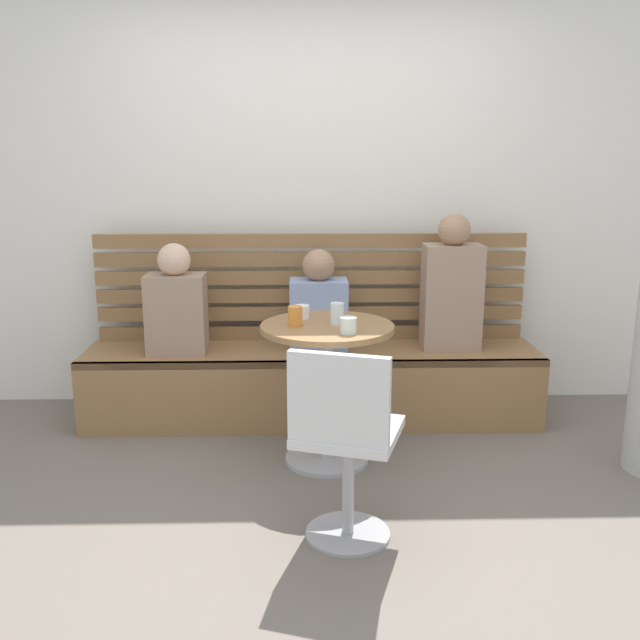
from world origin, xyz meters
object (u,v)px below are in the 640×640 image
cafe_table (327,367)px  white_chair (345,439)px  person_child_left (176,305)px  cup_tumbler_orange (295,316)px  booth_bench (312,384)px  person_adult (452,289)px  cup_ceramic_white (302,312)px  cup_glass_short (348,325)px  cup_water_clear (337,314)px  person_child_middle (319,306)px

cafe_table → white_chair: bearing=-87.0°
person_child_left → cup_tumbler_orange: person_child_left is taller
booth_bench → cafe_table: (0.07, -0.60, 0.30)m
person_adult → cup_ceramic_white: size_ratio=10.06×
white_chair → person_child_left: 1.66m
cafe_table → cup_glass_short: (0.09, -0.18, 0.26)m
cafe_table → person_adult: bearing=39.2°
white_chair → cup_water_clear: (0.01, 0.82, 0.33)m
person_child_left → cup_tumbler_orange: 0.91m
person_child_left → person_child_middle: size_ratio=1.07×
person_child_middle → cup_glass_short: bearing=-81.3°
cafe_table → person_child_left: (-0.86, 0.56, 0.21)m
person_adult → person_child_left: bearing=-178.0°
person_adult → person_child_left: size_ratio=1.25×
cup_glass_short → cup_ceramic_white: (-0.22, 0.32, -0.01)m
booth_bench → person_adult: size_ratio=3.35×
booth_bench → cafe_table: cafe_table is taller
person_child_middle → white_chair: bearing=-87.1°
person_adult → person_child_middle: size_ratio=1.34×
cup_glass_short → cup_water_clear: bearing=102.9°
person_adult → cup_water_clear: 0.94m
cup_water_clear → cup_glass_short: bearing=-77.1°
cafe_table → person_child_middle: 0.65m
white_chair → cup_water_clear: 0.88m
booth_bench → cup_ceramic_white: (-0.06, -0.46, 0.55)m
person_adult → person_child_middle: bearing=179.9°
booth_bench → cup_tumbler_orange: (-0.09, -0.62, 0.57)m
person_child_middle → cup_ceramic_white: person_child_middle is taller
booth_bench → cup_ceramic_white: bearing=-97.3°
cafe_table → white_chair: (0.04, -0.81, -0.05)m
person_adult → cup_tumbler_orange: person_adult is taller
person_child_middle → cup_glass_short: person_child_middle is taller
cup_ceramic_white → booth_bench: bearing=82.7°
white_chair → cup_ceramic_white: 1.02m
white_chair → person_adult: person_adult is taller
cup_glass_short → booth_bench: bearing=101.9°
person_child_middle → cup_water_clear: size_ratio=5.46×
person_child_left → cup_ceramic_white: (0.73, -0.42, 0.05)m
booth_bench → white_chair: bearing=-85.4°
person_child_middle → booth_bench: bearing=-152.9°
cup_glass_short → cup_ceramic_white: cup_glass_short is taller
white_chair → cup_water_clear: same height
person_adult → person_child_left: 1.62m
person_child_middle → cup_tumbler_orange: person_child_middle is taller
booth_bench → person_child_middle: person_child_middle is taller
cup_glass_short → person_child_middle: bearing=98.7°
white_chair → person_child_left: (-0.90, 1.37, 0.26)m
cafe_table → cup_ceramic_white: bearing=132.2°
cup_glass_short → cup_ceramic_white: size_ratio=1.00×
cafe_table → cup_tumbler_orange: 0.32m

